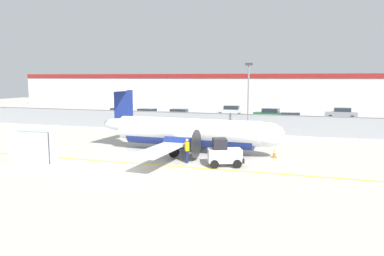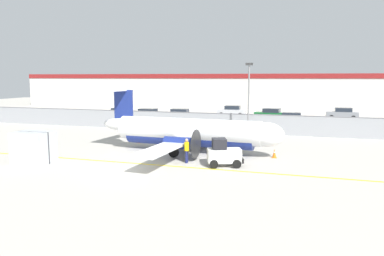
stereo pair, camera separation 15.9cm
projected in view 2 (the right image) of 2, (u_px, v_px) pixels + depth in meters
name	position (u px, v px, depth m)	size (l,w,h in m)	color
ground_plane	(147.00, 164.00, 25.51)	(140.00, 140.00, 0.01)	#ADA89E
perimeter_fence	(208.00, 122.00, 40.49)	(98.00, 0.10, 2.10)	gray
parking_lot_strip	(229.00, 120.00, 51.51)	(98.00, 17.00, 0.12)	#38383A
background_building	(250.00, 92.00, 68.56)	(91.00, 8.10, 6.50)	beige
commuter_airplane	(191.00, 132.00, 29.35)	(15.23, 16.07, 4.92)	white
baggage_tug	(223.00, 154.00, 24.83)	(2.57, 2.02, 1.88)	silver
ground_crew_worker	(187.00, 149.00, 25.83)	(0.36, 0.54, 1.70)	#191E4C
cargo_container	(34.00, 147.00, 25.71)	(2.46, 2.07, 2.20)	#B7BCC1
traffic_cone_near_left	(274.00, 154.00, 27.53)	(0.36, 0.36, 0.64)	orange
traffic_cone_near_right	(139.00, 139.00, 33.90)	(0.36, 0.36, 0.64)	orange
parked_car_0	(120.00, 114.00, 51.84)	(4.30, 2.21, 1.58)	silver
parked_car_1	(149.00, 114.00, 50.55)	(4.38, 2.41, 1.58)	black
parked_car_2	(181.00, 115.00, 50.19)	(4.29, 2.19, 1.58)	navy
parked_car_3	(232.00, 111.00, 55.95)	(4.23, 2.07, 1.58)	silver
parked_car_4	(271.00, 114.00, 51.03)	(4.38, 2.41, 1.58)	#19662D
parked_car_5	(292.00, 119.00, 45.02)	(4.25, 2.11, 1.58)	gray
parked_car_6	(342.00, 113.00, 52.06)	(4.22, 2.03, 1.58)	gray
apron_light_pole	(249.00, 94.00, 36.31)	(0.70, 0.30, 7.27)	slate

